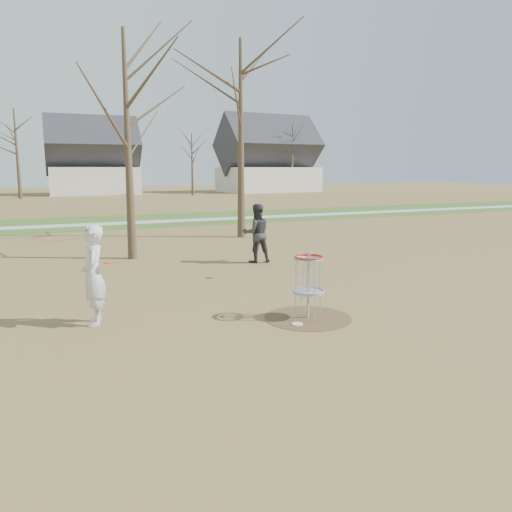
{
  "coord_description": "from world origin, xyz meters",
  "views": [
    {
      "loc": [
        -5.06,
        -8.62,
        3.05
      ],
      "look_at": [
        -0.5,
        1.5,
        1.1
      ],
      "focal_mm": 35.0,
      "sensor_mm": 36.0,
      "label": 1
    }
  ],
  "objects_px": {
    "player_standing": "(93,275)",
    "disc_golf_basket": "(309,275)",
    "disc_grounded": "(297,324)",
    "player_throwing": "(256,233)"
  },
  "relations": [
    {
      "from": "player_standing",
      "to": "disc_golf_basket",
      "type": "distance_m",
      "value": 4.28
    },
    {
      "from": "player_standing",
      "to": "disc_golf_basket",
      "type": "relative_size",
      "value": 1.47
    },
    {
      "from": "player_throwing",
      "to": "player_standing",
      "type": "bearing_deg",
      "value": 47.51
    },
    {
      "from": "disc_grounded",
      "to": "player_throwing",
      "type": "bearing_deg",
      "value": 72.61
    },
    {
      "from": "player_standing",
      "to": "disc_golf_basket",
      "type": "bearing_deg",
      "value": 78.6
    },
    {
      "from": "player_standing",
      "to": "disc_grounded",
      "type": "height_order",
      "value": "player_standing"
    },
    {
      "from": "disc_grounded",
      "to": "disc_golf_basket",
      "type": "bearing_deg",
      "value": 37.03
    },
    {
      "from": "disc_grounded",
      "to": "disc_golf_basket",
      "type": "distance_m",
      "value": 1.04
    },
    {
      "from": "player_standing",
      "to": "player_throwing",
      "type": "relative_size",
      "value": 1.03
    },
    {
      "from": "disc_grounded",
      "to": "disc_golf_basket",
      "type": "xyz_separation_m",
      "value": [
        0.42,
        0.32,
        0.89
      ]
    }
  ]
}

